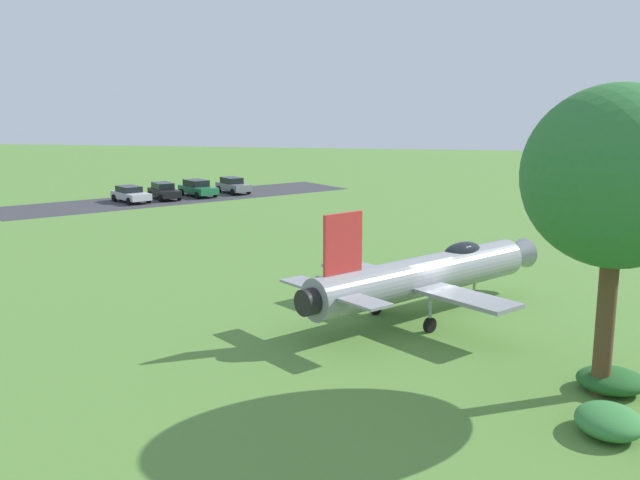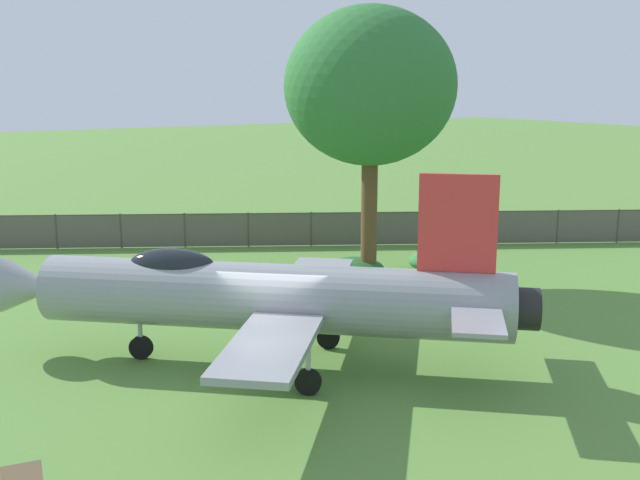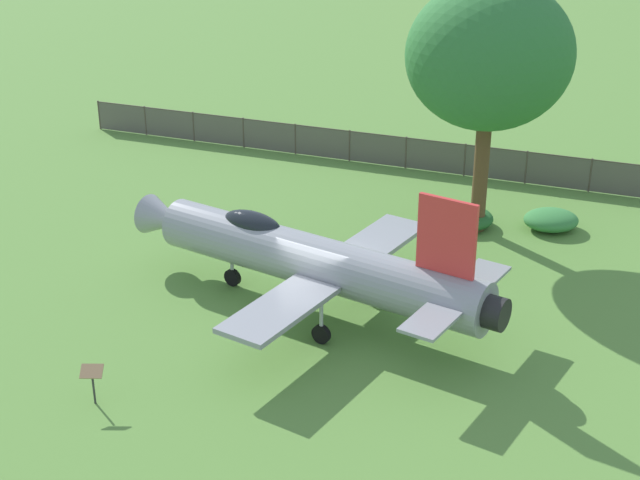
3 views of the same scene
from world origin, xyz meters
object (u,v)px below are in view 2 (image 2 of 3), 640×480
(display_jet, at_px, (257,295))
(shade_tree, at_px, (371,87))
(shrub_near_fence, at_px, (435,261))
(shrub_by_tree, at_px, (356,268))

(display_jet, bearing_deg, shade_tree, -101.86)
(display_jet, relative_size, shrub_near_fence, 5.54)
(shade_tree, distance_m, shrub_by_tree, 6.42)
(shade_tree, bearing_deg, display_jet, 37.70)
(shrub_by_tree, bearing_deg, display_jet, 40.65)
(display_jet, relative_size, shade_tree, 1.23)
(display_jet, xyz_separation_m, shade_tree, (-7.19, -5.56, 4.93))
(shrub_near_fence, bearing_deg, shrub_by_tree, -12.62)
(shade_tree, xyz_separation_m, shrub_near_fence, (-2.83, 0.32, -6.37))
(shrub_near_fence, relative_size, shrub_by_tree, 1.00)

